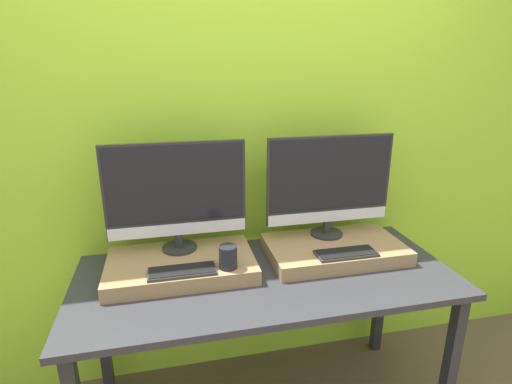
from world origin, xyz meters
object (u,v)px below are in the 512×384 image
(monitor_left, at_px, (176,193))
(keyboard_left, at_px, (182,271))
(monitor_right, at_px, (330,183))
(mug, at_px, (228,257))
(keyboard_right, at_px, (346,253))

(monitor_left, height_order, keyboard_left, monitor_left)
(monitor_right, bearing_deg, monitor_left, 180.00)
(mug, distance_m, monitor_right, 0.63)
(monitor_left, relative_size, monitor_right, 1.00)
(monitor_left, relative_size, keyboard_right, 2.25)
(keyboard_left, height_order, mug, mug)
(monitor_left, bearing_deg, mug, -49.95)
(mug, height_order, monitor_right, monitor_right)
(mug, distance_m, keyboard_right, 0.55)
(monitor_right, relative_size, keyboard_right, 2.25)
(keyboard_left, distance_m, mug, 0.20)
(monitor_left, distance_m, keyboard_right, 0.82)
(keyboard_right, bearing_deg, monitor_left, 162.62)
(mug, relative_size, monitor_right, 0.16)
(keyboard_left, relative_size, keyboard_right, 1.00)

